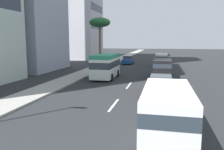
# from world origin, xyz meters

# --- Properties ---
(ground_plane) EXTENTS (198.00, 198.00, 0.00)m
(ground_plane) POSITION_xyz_m (31.50, 0.00, 0.00)
(ground_plane) COLOR #26282B
(sidewalk_right) EXTENTS (162.00, 2.75, 0.15)m
(sidewalk_right) POSITION_xyz_m (31.50, 7.20, 0.07)
(sidewalk_right) COLOR #9E9B93
(sidewalk_right) RESTS_ON ground_plane
(lane_stripe_mid) EXTENTS (3.20, 0.16, 0.01)m
(lane_stripe_mid) POSITION_xyz_m (11.62, 0.00, 0.01)
(lane_stripe_mid) COLOR silver
(lane_stripe_mid) RESTS_ON ground_plane
(lane_stripe_far) EXTENTS (3.20, 0.16, 0.01)m
(lane_stripe_far) POSITION_xyz_m (18.91, 0.00, 0.01)
(lane_stripe_far) COLOR silver
(lane_stripe_far) RESTS_ON ground_plane
(minibus_lead) EXTENTS (6.05, 2.42, 2.84)m
(minibus_lead) POSITION_xyz_m (22.89, 3.36, 1.56)
(minibus_lead) COLOR silver
(minibus_lead) RESTS_ON ground_plane
(van_second) EXTENTS (5.36, 2.20, 2.24)m
(van_second) POSITION_xyz_m (24.83, -3.20, 1.29)
(van_second) COLOR black
(van_second) RESTS_ON ground_plane
(van_third) EXTENTS (5.39, 2.18, 2.40)m
(van_third) POSITION_xyz_m (6.40, -3.50, 1.37)
(van_third) COLOR white
(van_third) RESTS_ON ground_plane
(car_fourth) EXTENTS (4.01, 1.91, 1.62)m
(car_fourth) POSITION_xyz_m (15.59, -3.14, 0.77)
(car_fourth) COLOR #A51E1E
(car_fourth) RESTS_ON ground_plane
(car_fifth) EXTENTS (4.78, 1.86, 1.59)m
(car_fifth) POSITION_xyz_m (41.15, 3.44, 0.75)
(car_fifth) COLOR #1E478C
(car_fifth) RESTS_ON ground_plane
(van_sixth) EXTENTS (4.89, 2.12, 2.24)m
(van_sixth) POSITION_xyz_m (37.29, -2.97, 1.28)
(van_sixth) COLOR silver
(van_sixth) RESTS_ON ground_plane
(car_seventh) EXTENTS (4.51, 1.83, 1.61)m
(car_seventh) POSITION_xyz_m (31.25, -3.29, 0.76)
(car_seventh) COLOR silver
(car_seventh) RESTS_ON ground_plane
(palm_tree) EXTENTS (3.45, 3.45, 8.03)m
(palm_tree) POSITION_xyz_m (33.48, 6.98, 7.20)
(palm_tree) COLOR brown
(palm_tree) RESTS_ON sidewalk_right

